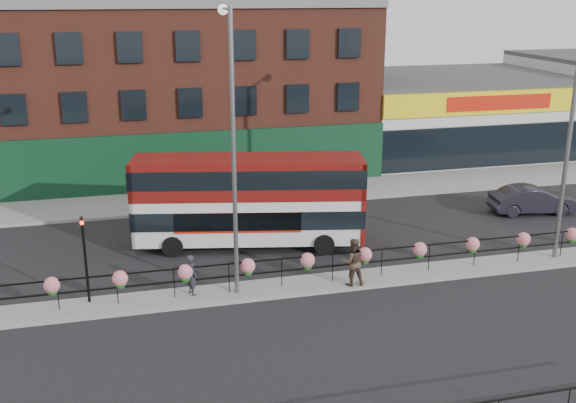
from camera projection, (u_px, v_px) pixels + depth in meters
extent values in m
plane|color=black|center=(307.00, 287.00, 25.65)|extent=(120.00, 120.00, 0.00)
cube|color=gray|center=(248.00, 196.00, 36.73)|extent=(60.00, 4.00, 0.15)
cube|color=gray|center=(307.00, 285.00, 25.63)|extent=(60.00, 1.60, 0.15)
cube|color=brown|center=(158.00, 88.00, 41.73)|extent=(25.00, 12.00, 10.00)
cube|color=#3F3F42|center=(153.00, 2.00, 40.19)|extent=(25.00, 12.00, 0.30)
cube|color=#0C321C|center=(169.00, 163.00, 37.09)|extent=(25.00, 0.25, 3.40)
cube|color=silver|center=(450.00, 115.00, 47.15)|extent=(15.00, 12.00, 5.00)
cube|color=#3F3F42|center=(452.00, 76.00, 46.36)|extent=(15.00, 12.00, 0.30)
cube|color=yellow|center=(498.00, 102.00, 40.99)|extent=(15.00, 0.25, 1.40)
cube|color=red|center=(499.00, 103.00, 40.88)|extent=(7.00, 0.10, 0.90)
cube|color=black|center=(494.00, 146.00, 41.80)|extent=(15.00, 0.25, 2.60)
cube|color=black|center=(308.00, 256.00, 25.28)|extent=(30.00, 0.05, 0.05)
cube|color=black|center=(307.00, 268.00, 25.43)|extent=(30.00, 0.05, 0.05)
cylinder|color=black|center=(58.00, 295.00, 23.34)|extent=(0.04, 0.04, 1.10)
cylinder|color=black|center=(117.00, 289.00, 23.80)|extent=(0.04, 0.04, 1.10)
cylinder|color=black|center=(174.00, 283.00, 24.27)|extent=(0.04, 0.04, 1.10)
cylinder|color=black|center=(229.00, 278.00, 24.74)|extent=(0.04, 0.04, 1.10)
cylinder|color=black|center=(282.00, 272.00, 25.21)|extent=(0.04, 0.04, 1.10)
cylinder|color=black|center=(333.00, 267.00, 25.68)|extent=(0.04, 0.04, 1.10)
cylinder|color=black|center=(382.00, 262.00, 26.15)|extent=(0.04, 0.04, 1.10)
cylinder|color=black|center=(429.00, 258.00, 26.61)|extent=(0.04, 0.04, 1.10)
cylinder|color=black|center=(475.00, 253.00, 27.08)|extent=(0.04, 0.04, 1.10)
cylinder|color=black|center=(519.00, 249.00, 27.55)|extent=(0.04, 0.04, 1.10)
cylinder|color=black|center=(561.00, 244.00, 28.02)|extent=(0.04, 0.04, 1.10)
sphere|color=#CA6A77|center=(52.00, 285.00, 23.18)|extent=(0.56, 0.56, 0.56)
sphere|color=#1D5818|center=(52.00, 291.00, 23.25)|extent=(0.36, 0.36, 0.36)
sphere|color=#CA6A77|center=(120.00, 278.00, 23.71)|extent=(0.56, 0.56, 0.56)
sphere|color=#1D5818|center=(120.00, 284.00, 23.78)|extent=(0.36, 0.36, 0.36)
sphere|color=#CA6A77|center=(185.00, 272.00, 24.25)|extent=(0.56, 0.56, 0.56)
sphere|color=#1D5818|center=(186.00, 278.00, 24.32)|extent=(0.36, 0.36, 0.36)
sphere|color=#CA6A77|center=(248.00, 266.00, 24.79)|extent=(0.56, 0.56, 0.56)
sphere|color=#1D5818|center=(248.00, 272.00, 24.86)|extent=(0.36, 0.36, 0.36)
sphere|color=#CA6A77|center=(308.00, 260.00, 25.32)|extent=(0.56, 0.56, 0.56)
sphere|color=#1D5818|center=(307.00, 266.00, 25.39)|extent=(0.36, 0.36, 0.36)
sphere|color=#CA6A77|center=(365.00, 254.00, 25.86)|extent=(0.56, 0.56, 0.56)
sphere|color=#1D5818|center=(365.00, 260.00, 25.93)|extent=(0.36, 0.36, 0.36)
sphere|color=#CA6A77|center=(420.00, 249.00, 26.40)|extent=(0.56, 0.56, 0.56)
sphere|color=#1D5818|center=(420.00, 255.00, 26.47)|extent=(0.36, 0.36, 0.36)
sphere|color=#CA6A77|center=(473.00, 244.00, 26.93)|extent=(0.56, 0.56, 0.56)
sphere|color=#1D5818|center=(472.00, 249.00, 27.00)|extent=(0.36, 0.36, 0.36)
sphere|color=#CA6A77|center=(523.00, 239.00, 27.47)|extent=(0.56, 0.56, 0.56)
sphere|color=#1D5818|center=(523.00, 244.00, 27.54)|extent=(0.36, 0.36, 0.36)
sphere|color=#CA6A77|center=(572.00, 234.00, 28.01)|extent=(0.56, 0.56, 0.56)
sphere|color=#1D5818|center=(572.00, 239.00, 28.07)|extent=(0.36, 0.36, 0.36)
cube|color=silver|center=(248.00, 200.00, 29.13)|extent=(10.07, 4.23, 3.57)
cube|color=#60100D|center=(248.00, 177.00, 28.82)|extent=(10.15, 4.30, 1.61)
cube|color=black|center=(249.00, 213.00, 29.31)|extent=(10.17, 4.32, 0.80)
cube|color=black|center=(248.00, 174.00, 28.78)|extent=(10.19, 4.35, 0.80)
cube|color=#60100D|center=(248.00, 159.00, 28.59)|extent=(10.07, 4.23, 0.11)
cube|color=#60100D|center=(360.00, 198.00, 29.30)|extent=(0.67, 2.28, 3.57)
cube|color=red|center=(238.00, 223.00, 28.23)|extent=(5.25, 1.15, 0.89)
cylinder|color=black|center=(173.00, 247.00, 28.45)|extent=(0.93, 0.45, 0.89)
cylinder|color=black|center=(179.00, 229.00, 30.58)|extent=(0.93, 0.45, 0.89)
cylinder|color=black|center=(324.00, 245.00, 28.69)|extent=(0.93, 0.45, 0.89)
cylinder|color=black|center=(320.00, 227.00, 30.82)|extent=(0.93, 0.45, 0.89)
imported|color=#24232E|center=(532.00, 200.00, 33.99)|extent=(2.69, 4.67, 1.40)
imported|color=#24232D|center=(191.00, 275.00, 24.48)|extent=(0.79, 0.72, 1.53)
imported|color=#443427|center=(353.00, 262.00, 25.22)|extent=(0.97, 0.79, 1.85)
cylinder|color=slate|center=(234.00, 158.00, 23.31)|extent=(0.16, 0.16, 10.16)
cylinder|color=slate|center=(226.00, 9.00, 22.53)|extent=(0.10, 1.52, 0.10)
sphere|color=silver|center=(223.00, 10.00, 23.25)|extent=(0.37, 0.37, 0.37)
cylinder|color=slate|center=(571.00, 123.00, 26.44)|extent=(0.18, 0.18, 11.37)
cylinder|color=black|center=(86.00, 260.00, 23.63)|extent=(0.10, 0.10, 3.20)
imported|color=black|center=(81.00, 217.00, 23.15)|extent=(0.15, 0.18, 0.90)
sphere|color=#FF190C|center=(82.00, 223.00, 23.09)|extent=(0.14, 0.14, 0.14)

